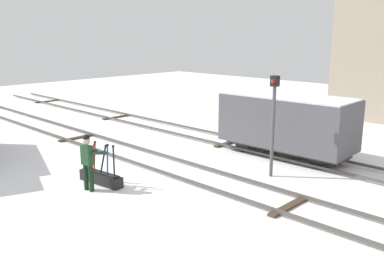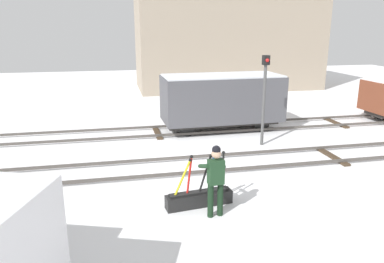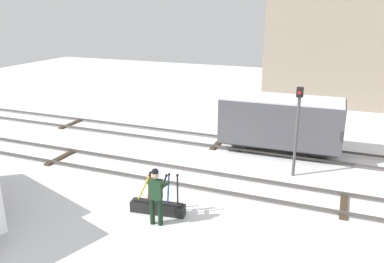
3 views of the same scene
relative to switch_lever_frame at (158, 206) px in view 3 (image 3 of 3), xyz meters
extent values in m
plane|color=white|center=(-0.28, 2.72, -0.25)|extent=(60.00, 60.00, 0.00)
cube|color=#4C4742|center=(-0.28, 2.00, -0.12)|extent=(44.00, 0.07, 0.10)
cube|color=#4C4742|center=(-0.28, 3.44, -0.12)|extent=(44.00, 0.07, 0.10)
cube|color=#423323|center=(-6.14, 2.72, -0.21)|extent=(0.24, 1.94, 0.08)
cube|color=#423323|center=(5.59, 2.72, -0.21)|extent=(0.24, 1.94, 0.08)
cube|color=#4C4742|center=(-0.28, 6.39, -0.12)|extent=(44.00, 0.07, 0.10)
cube|color=#4C4742|center=(-0.28, 7.83, -0.12)|extent=(44.00, 0.07, 0.10)
cube|color=#423323|center=(-9.08, 7.11, -0.21)|extent=(0.24, 1.94, 0.08)
cube|color=#423323|center=(-0.28, 7.11, -0.21)|extent=(0.24, 1.94, 0.08)
cube|color=black|center=(-0.01, 0.00, -0.07)|extent=(1.83, 0.58, 0.36)
cube|color=black|center=(-0.01, 0.00, 0.14)|extent=(1.63, 0.40, 0.06)
cylinder|color=yellow|center=(-0.46, -0.06, 0.59)|extent=(0.49, 0.12, 0.98)
sphere|color=black|center=(-0.25, -0.03, 1.06)|extent=(0.09, 0.09, 0.09)
cylinder|color=red|center=(-0.28, -0.04, 0.63)|extent=(0.19, 0.08, 1.05)
sphere|color=black|center=(-0.22, -0.03, 1.15)|extent=(0.09, 0.09, 0.09)
cylinder|color=black|center=(0.15, 0.02, 0.61)|extent=(0.37, 0.10, 1.02)
sphere|color=black|center=(0.31, 0.04, 1.11)|extent=(0.09, 0.09, 0.09)
cylinder|color=#1E47B7|center=(0.36, 0.05, 0.63)|extent=(0.13, 0.07, 1.05)
sphere|color=black|center=(0.39, 0.05, 1.16)|extent=(0.09, 0.09, 0.09)
cylinder|color=black|center=(0.66, 0.08, 0.63)|extent=(0.06, 0.06, 1.05)
sphere|color=black|center=(0.66, 0.08, 1.16)|extent=(0.09, 0.09, 0.09)
cylinder|color=black|center=(0.13, -0.65, 0.18)|extent=(0.15, 0.15, 0.87)
cylinder|color=black|center=(0.39, -0.61, 0.18)|extent=(0.15, 0.15, 0.87)
cube|color=#1E3D23|center=(0.26, -0.63, 0.93)|extent=(0.41, 0.29, 0.62)
sphere|color=tan|center=(0.26, -0.63, 1.40)|extent=(0.24, 0.24, 0.24)
sphere|color=black|center=(0.26, -0.63, 1.50)|extent=(0.21, 0.21, 0.21)
cylinder|color=#1E3D23|center=(0.02, -0.38, 1.01)|extent=(0.18, 0.59, 0.30)
cylinder|color=#1E3D23|center=(0.44, -0.32, 0.97)|extent=(0.18, 0.60, 0.24)
cylinder|color=#4C4C4C|center=(3.64, 4.64, 1.34)|extent=(0.12, 0.12, 3.19)
cube|color=black|center=(3.64, 4.64, 3.12)|extent=(0.24, 0.24, 0.36)
sphere|color=red|center=(3.64, 4.51, 3.12)|extent=(0.14, 0.14, 0.14)
cube|color=gray|center=(6.62, 19.26, 3.79)|extent=(13.64, 5.83, 8.09)
cube|color=#2D2B28|center=(2.67, 7.11, 0.15)|extent=(5.08, 1.46, 0.20)
cube|color=#4C4C51|center=(2.67, 7.11, 1.23)|extent=(5.37, 2.36, 1.97)
cube|color=silver|center=(2.67, 7.11, 2.25)|extent=(5.26, 2.27, 0.06)
cylinder|color=black|center=(0.96, 6.46, 0.10)|extent=(0.70, 0.12, 0.70)
cylinder|color=black|center=(0.93, 7.67, 0.10)|extent=(0.70, 0.12, 0.70)
cylinder|color=black|center=(4.42, 6.55, 0.10)|extent=(0.70, 0.12, 0.70)
cylinder|color=black|center=(4.38, 7.77, 0.10)|extent=(0.70, 0.12, 0.70)
camera|label=1|loc=(11.41, -7.27, 4.62)|focal=38.75mm
camera|label=2|loc=(-2.04, -8.76, 4.33)|focal=34.80mm
camera|label=3|loc=(5.17, -9.96, 6.12)|focal=36.26mm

